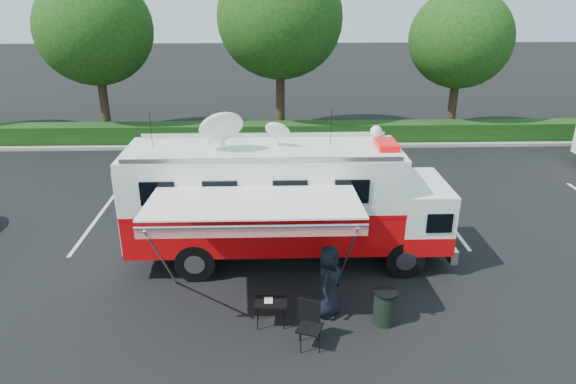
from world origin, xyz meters
name	(u,v)px	position (x,y,z in m)	size (l,w,h in m)	color
ground_plane	(289,258)	(0.00, 0.00, 0.00)	(120.00, 120.00, 0.00)	black
back_border	(303,39)	(1.14, 12.90, 5.00)	(60.00, 6.14, 8.87)	#9E998E
stall_lines	(271,216)	(-0.50, 3.00, 0.00)	(24.12, 5.50, 0.01)	silver
command_truck	(286,200)	(-0.08, 0.00, 1.85)	(8.98, 2.47, 4.31)	black
awning	(253,207)	(-0.88, -2.57, 2.78)	(4.90, 2.54, 2.96)	white
person	(327,314)	(0.86, -2.77, 0.00)	(0.90, 0.58, 1.84)	black
folding_table	(271,303)	(-0.52, -3.15, 0.59)	(0.78, 0.58, 0.64)	black
folding_chair	(309,319)	(0.33, -3.86, 0.64)	(0.65, 0.69, 1.07)	black
trash_bin	(385,307)	(2.17, -3.15, 0.43)	(0.57, 0.57, 0.85)	black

